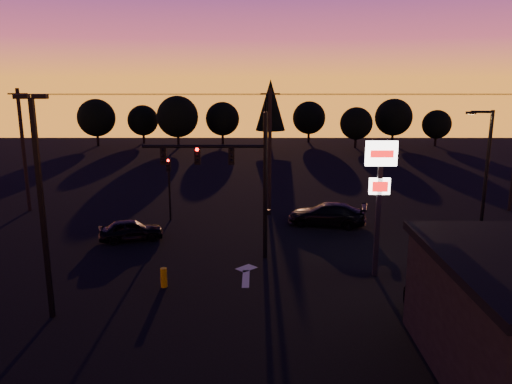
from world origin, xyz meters
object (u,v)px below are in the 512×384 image
at_px(traffic_signal_mast, 235,170).
at_px(suv_parked, 443,311).
at_px(parking_lot_light, 40,194).
at_px(secondary_signal, 169,180).
at_px(car_right, 327,214).
at_px(car_left, 131,230).
at_px(bollard, 164,278).
at_px(pylon_sign, 380,180).
at_px(streetlight, 485,174).

relative_size(traffic_signal_mast, suv_parked, 1.85).
bearing_deg(parking_lot_light, traffic_signal_mast, 43.37).
xyz_separation_m(secondary_signal, car_right, (10.78, -1.26, -2.10)).
xyz_separation_m(traffic_signal_mast, car_left, (-6.54, 3.03, -4.28)).
bearing_deg(car_right, bollard, -29.73).
bearing_deg(bollard, car_left, 114.98).
bearing_deg(secondary_signal, parking_lot_light, -99.79).
relative_size(parking_lot_light, pylon_sign, 1.34).
bearing_deg(pylon_sign, bollard, -171.92).
bearing_deg(secondary_signal, car_right, -6.64).
relative_size(pylon_sign, streetlight, 0.85).
distance_m(traffic_signal_mast, bollard, 6.82).
xyz_separation_m(pylon_sign, car_left, (-13.64, 5.52, -4.26)).
relative_size(pylon_sign, bollard, 7.22).
bearing_deg(streetlight, parking_lot_light, -158.35).
relative_size(pylon_sign, car_left, 1.77).
bearing_deg(traffic_signal_mast, streetlight, 6.14).
relative_size(traffic_signal_mast, car_left, 2.23).
relative_size(car_left, suv_parked, 0.83).
distance_m(car_right, suv_parked, 14.30).
distance_m(bollard, car_left, 7.72).
height_order(car_left, suv_parked, car_left).
distance_m(secondary_signal, suv_parked, 20.50).
xyz_separation_m(streetlight, car_left, (-20.55, 1.52, -3.76)).
distance_m(pylon_sign, bollard, 11.39).
xyz_separation_m(pylon_sign, suv_parked, (1.47, -5.31, -4.27)).
bearing_deg(secondary_signal, car_left, -110.16).
relative_size(secondary_signal, parking_lot_light, 0.48).
relative_size(streetlight, bollard, 8.49).
height_order(streetlight, bollard, streetlight).
relative_size(parking_lot_light, streetlight, 1.14).
bearing_deg(secondary_signal, suv_parked, -48.64).
xyz_separation_m(traffic_signal_mast, parking_lot_light, (-7.40, -6.99, 0.33)).
xyz_separation_m(parking_lot_light, pylon_sign, (14.50, 4.50, -0.36)).
xyz_separation_m(secondary_signal, pylon_sign, (12.00, -9.99, 2.05)).
xyz_separation_m(traffic_signal_mast, bollard, (-3.28, -3.97, -4.47)).
distance_m(car_left, suv_parked, 18.59).
height_order(traffic_signal_mast, suv_parked, traffic_signal_mast).
height_order(parking_lot_light, car_left, parking_lot_light).
height_order(car_left, car_right, car_right).
height_order(secondary_signal, bollard, secondary_signal).
height_order(traffic_signal_mast, parking_lot_light, parking_lot_light).
height_order(parking_lot_light, streetlight, parking_lot_light).
height_order(secondary_signal, car_left, secondary_signal).
relative_size(secondary_signal, pylon_sign, 0.64).
distance_m(parking_lot_light, streetlight, 23.05).
relative_size(secondary_signal, suv_parked, 0.94).
bearing_deg(car_left, secondary_signal, -37.16).
relative_size(streetlight, car_right, 1.53).
bearing_deg(pylon_sign, traffic_signal_mast, 160.64).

